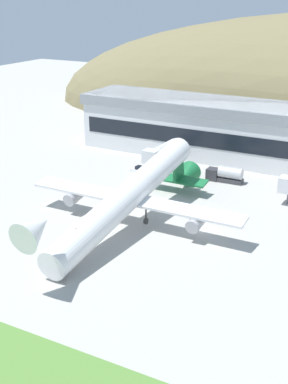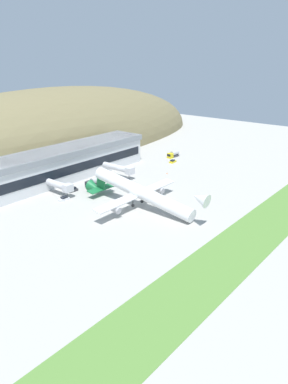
{
  "view_description": "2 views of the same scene",
  "coord_description": "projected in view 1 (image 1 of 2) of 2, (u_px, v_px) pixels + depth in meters",
  "views": [
    {
      "loc": [
        30.43,
        -76.66,
        37.95
      ],
      "look_at": [
        -7.99,
        -6.23,
        7.5
      ],
      "focal_mm": 50.0,
      "sensor_mm": 36.0,
      "label": 1
    },
    {
      "loc": [
        -104.81,
        -82.69,
        51.12
      ],
      "look_at": [
        -12.73,
        -7.65,
        6.82
      ],
      "focal_mm": 35.0,
      "sensor_mm": 36.0,
      "label": 2
    }
  ],
  "objects": [
    {
      "name": "service_car_0",
      "position": [
        140.0,
        170.0,
        118.08
      ],
      "size": [
        4.25,
        1.93,
        1.46
      ],
      "color": "silver",
      "rests_on": "ground_plane"
    },
    {
      "name": "fuel_truck",
      "position": [
        225.0,
        175.0,
        112.24
      ],
      "size": [
        7.85,
        2.71,
        3.3
      ],
      "color": "#333338",
      "rests_on": "ground_plane"
    },
    {
      "name": "cargo_airplane",
      "position": [
        130.0,
        197.0,
        89.29
      ],
      "size": [
        39.71,
        52.66,
        12.32
      ],
      "color": "white"
    },
    {
      "name": "terminal_building",
      "position": [
        249.0,
        129.0,
        123.7
      ],
      "size": [
        83.05,
        16.35,
        13.5
      ],
      "color": "silver",
      "rests_on": "ground_plane"
    },
    {
      "name": "service_car_2",
      "position": [
        183.0,
        170.0,
        118.16
      ],
      "size": [
        4.32,
        2.07,
        1.65
      ],
      "color": "#333338",
      "rests_on": "ground_plane"
    },
    {
      "name": "ground_plane",
      "position": [
        203.0,
        230.0,
        90.02
      ],
      "size": [
        351.84,
        351.84,
        0.0
      ],
      "primitive_type": "plane",
      "color": "#ADAAA3"
    },
    {
      "name": "jetway_0",
      "position": [
        160.0,
        152.0,
        119.61
      ],
      "size": [
        3.38,
        13.09,
        5.43
      ],
      "color": "silver",
      "rests_on": "ground_plane"
    }
  ]
}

